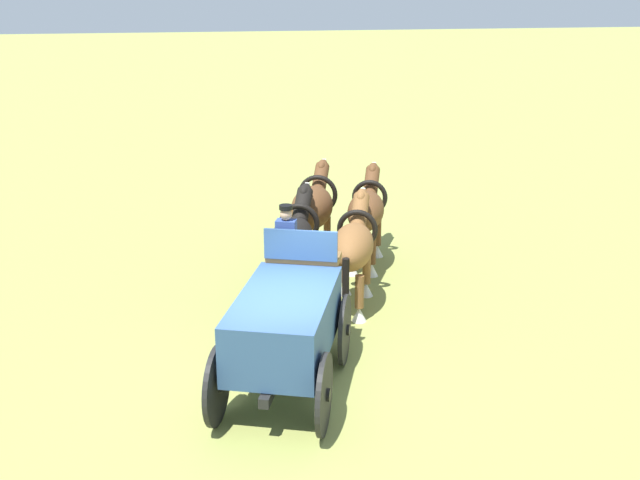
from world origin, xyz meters
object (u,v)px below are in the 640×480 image
(draft_horse_rear_off, at_px, (353,247))
(draft_horse_lead_near, at_px, (313,208))
(draft_horse_lead_off, at_px, (366,212))
(show_wagon, at_px, (287,322))
(draft_horse_rear_near, at_px, (292,242))

(draft_horse_rear_off, xyz_separation_m, draft_horse_lead_near, (2.88, 0.25, 0.06))
(draft_horse_lead_off, bearing_deg, draft_horse_lead_near, 69.15)
(show_wagon, bearing_deg, draft_horse_lead_near, -15.85)
(draft_horse_rear_near, bearing_deg, draft_horse_lead_off, -48.28)
(draft_horse_rear_off, distance_m, draft_horse_lead_off, 2.60)
(draft_horse_rear_near, distance_m, draft_horse_lead_off, 2.91)
(draft_horse_rear_near, relative_size, draft_horse_lead_off, 1.07)
(show_wagon, distance_m, draft_horse_rear_near, 3.70)
(draft_horse_rear_off, bearing_deg, show_wagon, 148.06)
(draft_horse_rear_off, xyz_separation_m, draft_horse_lead_off, (2.42, -0.96, 0.02))
(draft_horse_lead_off, bearing_deg, draft_horse_rear_off, 158.24)
(draft_horse_rear_near, height_order, draft_horse_lead_near, draft_horse_lead_near)
(show_wagon, bearing_deg, draft_horse_rear_near, -11.72)
(draft_horse_rear_near, relative_size, draft_horse_lead_near, 1.08)
(show_wagon, xyz_separation_m, draft_horse_lead_near, (6.02, -1.71, 0.17))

